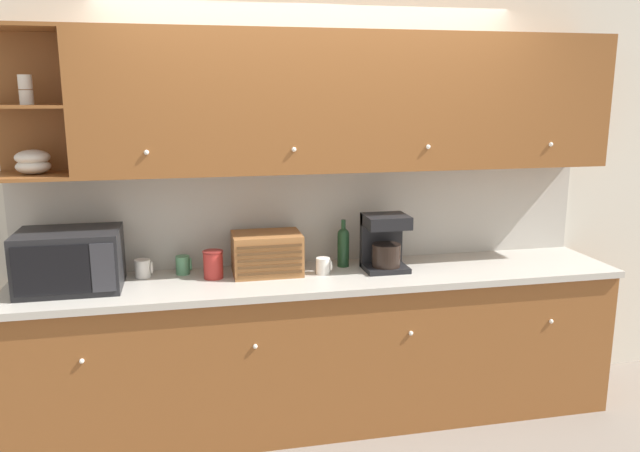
# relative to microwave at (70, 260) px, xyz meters

# --- Properties ---
(ground_plane) EXTENTS (24.00, 24.00, 0.00)m
(ground_plane) POSITION_rel_microwave_xyz_m (1.41, 0.29, -1.10)
(ground_plane) COLOR slate
(wall_back) EXTENTS (5.96, 0.06, 2.60)m
(wall_back) POSITION_rel_microwave_xyz_m (1.41, 0.32, 0.20)
(wall_back) COLOR beige
(wall_back) RESTS_ON ground_plane
(counter_unit) EXTENTS (3.58, 0.63, 0.93)m
(counter_unit) POSITION_rel_microwave_xyz_m (1.41, -0.02, -0.63)
(counter_unit) COLOR brown
(counter_unit) RESTS_ON ground_plane
(backsplash_panel) EXTENTS (3.56, 0.01, 0.61)m
(backsplash_panel) POSITION_rel_microwave_xyz_m (1.41, 0.28, 0.14)
(backsplash_panel) COLOR #B7B2A8
(backsplash_panel) RESTS_ON counter_unit
(upper_cabinets) EXTENTS (3.56, 0.39, 0.79)m
(upper_cabinets) POSITION_rel_microwave_xyz_m (1.58, 0.10, 0.84)
(upper_cabinets) COLOR brown
(upper_cabinets) RESTS_ON backsplash_panel
(microwave) EXTENTS (0.54, 0.39, 0.33)m
(microwave) POSITION_rel_microwave_xyz_m (0.00, 0.00, 0.00)
(microwave) COLOR black
(microwave) RESTS_ON counter_unit
(mug_blue_second) EXTENTS (0.10, 0.09, 0.11)m
(mug_blue_second) POSITION_rel_microwave_xyz_m (0.37, 0.15, -0.11)
(mug_blue_second) COLOR silver
(mug_blue_second) RESTS_ON counter_unit
(mug_patterned_third) EXTENTS (0.09, 0.08, 0.11)m
(mug_patterned_third) POSITION_rel_microwave_xyz_m (0.60, 0.16, -0.11)
(mug_patterned_third) COLOR #4C845B
(mug_patterned_third) RESTS_ON counter_unit
(storage_canister) EXTENTS (0.12, 0.12, 0.16)m
(storage_canister) POSITION_rel_microwave_xyz_m (0.77, 0.04, -0.08)
(storage_canister) COLOR #B22D28
(storage_canister) RESTS_ON counter_unit
(bread_box) EXTENTS (0.40, 0.29, 0.24)m
(bread_box) POSITION_rel_microwave_xyz_m (1.09, 0.07, -0.04)
(bread_box) COLOR #996033
(bread_box) RESTS_ON counter_unit
(mug) EXTENTS (0.09, 0.08, 0.10)m
(mug) POSITION_rel_microwave_xyz_m (1.41, -0.01, -0.11)
(mug) COLOR silver
(mug) RESTS_ON counter_unit
(wine_bottle) EXTENTS (0.07, 0.07, 0.30)m
(wine_bottle) POSITION_rel_microwave_xyz_m (1.57, 0.12, -0.03)
(wine_bottle) COLOR #19381E
(wine_bottle) RESTS_ON counter_unit
(coffee_maker) EXTENTS (0.26, 0.23, 0.34)m
(coffee_maker) POSITION_rel_microwave_xyz_m (1.79, 0.01, 0.01)
(coffee_maker) COLOR black
(coffee_maker) RESTS_ON counter_unit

